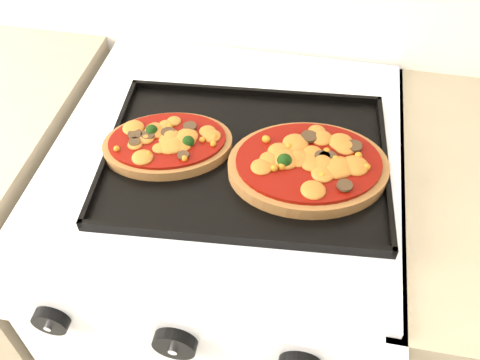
% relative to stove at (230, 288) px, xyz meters
% --- Properties ---
extents(stove, '(0.60, 0.60, 0.91)m').
position_rel_stove_xyz_m(stove, '(0.00, 0.00, 0.00)').
color(stove, silver).
rests_on(stove, floor).
extents(control_panel, '(0.60, 0.02, 0.09)m').
position_rel_stove_xyz_m(control_panel, '(0.00, -0.31, 0.40)').
color(control_panel, silver).
rests_on(control_panel, stove).
extents(knob_left, '(0.05, 0.02, 0.05)m').
position_rel_stove_xyz_m(knob_left, '(-0.18, -0.33, 0.40)').
color(knob_left, black).
rests_on(knob_left, control_panel).
extents(knob_center, '(0.06, 0.02, 0.06)m').
position_rel_stove_xyz_m(knob_center, '(-0.00, -0.33, 0.40)').
color(knob_center, black).
rests_on(knob_center, control_panel).
extents(baking_tray, '(0.49, 0.38, 0.02)m').
position_rel_stove_xyz_m(baking_tray, '(0.04, -0.03, 0.47)').
color(baking_tray, black).
rests_on(baking_tray, stove).
extents(pizza_left, '(0.25, 0.20, 0.03)m').
position_rel_stove_xyz_m(pizza_left, '(-0.09, -0.03, 0.48)').
color(pizza_left, '#996234').
rests_on(pizza_left, baking_tray).
extents(pizza_right, '(0.29, 0.24, 0.04)m').
position_rel_stove_xyz_m(pizza_right, '(0.14, -0.04, 0.48)').
color(pizza_right, '#996234').
rests_on(pizza_right, baking_tray).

